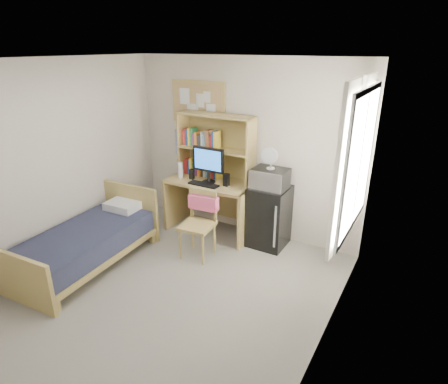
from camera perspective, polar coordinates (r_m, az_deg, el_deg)
The scene contains 25 objects.
floor at distance 4.55m, azimuth -9.94°, elevation -15.87°, with size 3.60×4.20×0.02m, color gray.
ceiling at distance 3.63m, azimuth -12.69°, elevation 19.02°, with size 3.60×4.20×0.02m, color white.
wall_back at distance 5.57m, azimuth 3.07°, elevation 6.63°, with size 3.60×0.04×2.60m, color silver.
wall_left at distance 5.22m, azimuth -26.37°, elevation 3.36°, with size 0.04×4.20×2.60m, color silver.
wall_right at distance 3.12m, azimuth 15.03°, elevation -6.55°, with size 0.04×4.20×2.60m, color silver.
window_unit at distance 4.11m, azimuth 19.37°, elevation 4.37°, with size 0.10×1.40×1.70m, color white.
curtain_left at distance 3.74m, azimuth 17.66°, elevation 2.94°, with size 0.04×0.55×1.70m, color white.
curtain_right at distance 4.50m, azimuth 20.05°, elevation 5.69°, with size 0.04×0.55×1.70m, color white.
bulletin_board at distance 5.82m, azimuth -3.92°, elevation 13.49°, with size 0.94×0.03×0.64m, color tan.
poster_wave at distance 6.13m, azimuth -6.24°, elevation 7.45°, with size 0.30×0.01×0.42m, color #293DA4.
poster_japan at distance 6.26m, azimuth -6.07°, elevation 3.27°, with size 0.28×0.01×0.36m, color red.
desk at distance 5.74m, azimuth -1.96°, elevation -2.25°, with size 1.33×0.67×0.83m, color tan.
desk_chair at distance 5.06m, azimuth -4.14°, elevation -5.07°, with size 0.47×0.47×0.93m, color tan.
mini_fridge at distance 5.40m, azimuth 6.86°, elevation -3.69°, with size 0.52×0.52×0.89m, color black.
bed at distance 5.27m, azimuth -20.25°, elevation -7.97°, with size 0.91×1.82×0.50m, color #1C1F33.
hutch at distance 5.56m, azimuth -1.26°, elevation 6.84°, with size 1.19×0.30×0.97m, color tan.
monitor at distance 5.45m, azimuth -2.39°, elevation 4.14°, with size 0.51×0.04×0.54m, color black.
keyboard at distance 5.42m, azimuth -3.13°, elevation 1.16°, with size 0.46×0.15×0.02m, color black.
speaker_left at distance 5.67m, azimuth -4.93°, elevation 2.73°, with size 0.06×0.06×0.15m, color black.
speaker_right at distance 5.36m, azimuth 0.36°, elevation 1.85°, with size 0.08×0.08×0.18m, color black.
water_bottle at distance 5.72m, azimuth -6.66°, elevation 3.33°, with size 0.07×0.07×0.25m, color white.
hoodie at distance 5.12m, azimuth -3.14°, elevation -1.60°, with size 0.42×0.13×0.20m, color #FE608D.
microwave at distance 5.16m, azimuth 7.06°, elevation 2.06°, with size 0.47×0.36×0.27m, color silver.
desk_fan at distance 5.08m, azimuth 7.20°, elevation 5.01°, with size 0.22×0.22×0.28m, color white.
pillow at distance 5.61m, azimuth -15.23°, elevation -2.04°, with size 0.46×0.33×0.11m, color white.
Camera 1 is at (2.43, -2.70, 2.73)m, focal length 30.00 mm.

